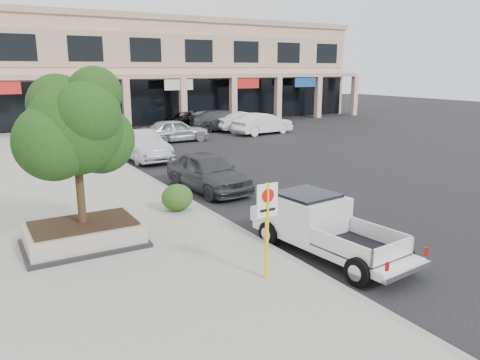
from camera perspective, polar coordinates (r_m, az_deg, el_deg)
name	(u,v)px	position (r m, az deg, el deg)	size (l,w,h in m)	color
ground	(301,235)	(14.51, 7.48, -6.64)	(120.00, 120.00, 0.00)	black
sidewalk	(74,209)	(17.65, -19.59, -3.41)	(8.00, 52.00, 0.15)	gray
curb	(177,195)	(18.72, -7.68, -1.78)	(0.20, 52.00, 0.15)	gray
strip_mall	(154,70)	(47.57, -10.46, 13.00)	(40.55, 12.43, 9.50)	tan
planter	(84,234)	(13.75, -18.50, -6.29)	(3.20, 2.20, 0.68)	black
planter_tree	(79,128)	(13.27, -19.02, 6.04)	(2.90, 2.55, 4.00)	black
no_parking_sign	(267,218)	(10.72, 3.32, -4.64)	(0.55, 0.09, 2.30)	yellow
hedge	(177,198)	(16.27, -7.67, -2.13)	(1.10, 0.99, 0.94)	#1E4413
pickup_truck	(330,228)	(12.83, 10.95, -5.78)	(1.85, 4.99, 1.57)	silver
curb_car_a	(208,172)	(19.35, -3.91, 1.01)	(1.88, 4.68, 1.59)	#333538
curb_car_b	(141,145)	(26.40, -11.95, 4.16)	(1.74, 4.99, 1.64)	#ABAEB3
curb_car_c	(117,138)	(30.13, -14.81, 5.02)	(2.14, 5.27, 1.53)	silver
curb_car_d	(89,127)	(36.58, -17.95, 6.16)	(2.38, 5.17, 1.44)	black
lot_car_a	(175,130)	(32.67, -7.88, 6.00)	(1.86, 4.63, 1.58)	#AEB1B6
lot_car_b	(263,124)	(36.31, 2.80, 6.88)	(1.70, 4.88, 1.61)	silver
lot_car_c	(225,120)	(38.23, -1.85, 7.27)	(2.34, 5.77, 1.67)	#313336
lot_car_d	(192,119)	(40.71, -5.86, 7.36)	(2.26, 4.90, 1.36)	black
lot_car_e	(211,119)	(40.17, -3.54, 7.48)	(1.86, 4.61, 1.57)	#A5A8AD
lot_car_f	(246,122)	(37.94, 0.71, 7.13)	(1.64, 4.71, 1.55)	silver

